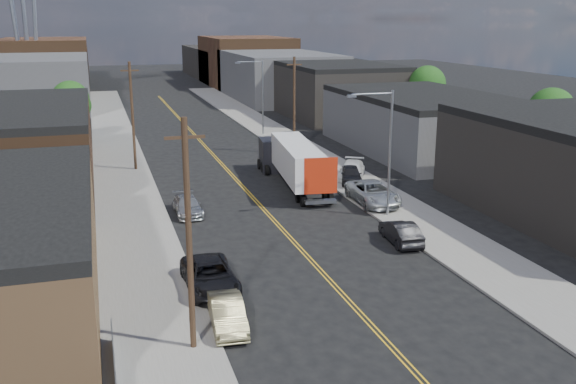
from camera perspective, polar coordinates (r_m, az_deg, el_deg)
ground at (r=76.92m, az=-8.02°, el=4.75°), size 260.00×260.00×0.00m
centerline at (r=62.43m, az=-5.84°, el=2.41°), size 0.32×120.00×0.01m
sidewalk_left at (r=61.38m, az=-14.57°, el=1.85°), size 5.00×140.00×0.15m
sidewalk_right at (r=64.84m, az=2.43°, el=3.02°), size 5.00×140.00×0.15m
warehouse_brown at (r=60.08m, az=-22.86°, el=4.01°), size 12.00×26.00×6.60m
industrial_right_b at (r=70.24m, az=11.92°, el=6.12°), size 14.00×24.00×6.10m
industrial_right_c at (r=93.58m, az=4.27°, el=9.04°), size 14.00×22.00×7.60m
skyline_left_a at (r=110.57m, az=-21.48°, el=9.09°), size 16.00×30.00×8.00m
skyline_right_a at (r=114.66m, az=-0.87°, el=10.30°), size 16.00×30.00×8.00m
skyline_left_b at (r=135.37m, az=-20.79°, el=10.51°), size 16.00×26.00×10.00m
skyline_right_b at (r=138.72m, az=-3.78°, el=11.52°), size 16.00×26.00×10.00m
skyline_left_c at (r=155.39m, az=-20.31°, el=10.47°), size 16.00×40.00×7.00m
skyline_right_c at (r=158.32m, az=-5.45°, el=11.39°), size 16.00×40.00×7.00m
streetlight_near at (r=44.94m, az=8.63°, el=4.27°), size 3.39×0.25×9.00m
streetlight_far at (r=77.67m, az=-2.56°, el=8.96°), size 3.39×0.25×9.00m
utility_pole_left_near at (r=26.45m, az=-8.80°, el=-3.87°), size 1.60×0.26×10.00m
utility_pole_left_far at (r=60.52m, az=-13.65°, el=6.61°), size 1.60×0.26×10.00m
utility_pole_right at (r=66.39m, az=0.55°, el=7.75°), size 1.60×0.26×10.00m
tree_left_far at (r=77.40m, az=-18.71°, el=7.59°), size 4.35×4.20×6.97m
tree_right_near at (r=66.24m, az=22.35°, el=6.37°), size 4.60×4.48×7.44m
tree_right_far at (r=86.01m, az=12.29°, el=9.13°), size 4.85×4.76×7.91m
semi_truck at (r=54.04m, az=0.33°, el=2.88°), size 3.82×14.98×3.86m
car_left_b at (r=29.83m, az=-5.42°, el=-10.73°), size 1.78×4.31×1.39m
car_left_c at (r=33.80m, az=-6.95°, el=-7.43°), size 2.55×5.52×1.53m
car_left_d at (r=46.79m, az=-8.94°, el=-1.21°), size 1.85×4.50×1.30m
car_right_oncoming at (r=40.97m, az=10.00°, el=-3.54°), size 1.92×4.46×1.43m
car_right_lot_a at (r=48.81m, az=7.58°, el=-0.07°), size 2.94×6.04×1.66m
car_right_lot_b at (r=56.56m, az=5.70°, el=1.98°), size 4.11×5.31×1.44m
car_right_lot_c at (r=54.79m, az=5.61°, el=1.57°), size 2.97×4.63×1.47m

